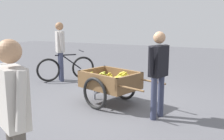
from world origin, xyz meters
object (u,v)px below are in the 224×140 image
bicycle (66,68)px  vendor_person (158,68)px  bystander_person (14,111)px  plastic_bucket (109,82)px  fruit_cart (111,83)px  cyclist_person (60,46)px

bicycle → vendor_person: bearing=149.2°
bicycle → bystander_person: (-2.47, 4.60, 0.59)m
bicycle → bystander_person: bearing=118.3°
bicycle → plastic_bucket: size_ratio=4.09×
fruit_cart → bystander_person: size_ratio=1.14×
cyclist_person → plastic_bucket: cyclist_person is taller
vendor_person → plastic_bucket: 2.51m
bystander_person → fruit_cart: bearing=-82.2°
fruit_cart → bystander_person: (-0.43, 3.12, 0.50)m
bicycle → bystander_person: 5.25m
cyclist_person → vendor_person: bearing=151.5°
bystander_person → bicycle: bearing=-61.7°
plastic_bucket → bicycle: bearing=-6.5°
bicycle → bystander_person: size_ratio=0.77×
plastic_bucket → bystander_person: bearing=103.3°
bicycle → cyclist_person: (0.11, 0.11, 0.64)m
vendor_person → bicycle: (3.11, -1.85, -0.56)m
fruit_cart → cyclist_person: bearing=-32.4°
plastic_bucket → cyclist_person: bearing=-2.1°
fruit_cart → vendor_person: vendor_person is taller
vendor_person → fruit_cart: bearing=-19.5°
fruit_cart → bystander_person: 3.19m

